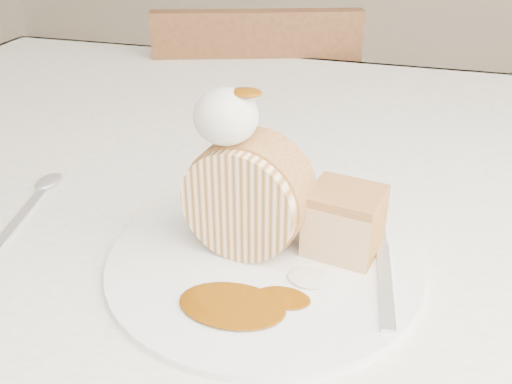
# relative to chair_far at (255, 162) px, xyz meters

# --- Properties ---
(table) EXTENTS (1.40, 0.90, 0.75)m
(table) POSITION_rel_chair_far_xyz_m (0.20, -0.53, 0.18)
(table) COLOR white
(table) RESTS_ON ground
(chair_far) EXTENTS (0.50, 0.50, 0.83)m
(chair_far) POSITION_rel_chair_far_xyz_m (0.00, 0.00, 0.00)
(chair_far) COLOR brown
(chair_far) RESTS_ON ground
(plate) EXTENTS (0.32, 0.32, 0.01)m
(plate) POSITION_rel_chair_far_xyz_m (0.22, -0.73, 0.28)
(plate) COLOR white
(plate) RESTS_ON table
(roulade_slice) EXTENTS (0.11, 0.07, 0.10)m
(roulade_slice) POSITION_rel_chair_far_xyz_m (0.20, -0.72, 0.33)
(roulade_slice) COLOR #FEDDB0
(roulade_slice) RESTS_ON plate
(cake_chunk) EXTENTS (0.07, 0.07, 0.05)m
(cake_chunk) POSITION_rel_chair_far_xyz_m (0.28, -0.70, 0.31)
(cake_chunk) COLOR #BC7B47
(cake_chunk) RESTS_ON plate
(whipped_cream) EXTENTS (0.05, 0.05, 0.05)m
(whipped_cream) POSITION_rel_chair_far_xyz_m (0.18, -0.73, 0.41)
(whipped_cream) COLOR silver
(whipped_cream) RESTS_ON roulade_slice
(caramel_drizzle) EXTENTS (0.03, 0.02, 0.01)m
(caramel_drizzle) POSITION_rel_chair_far_xyz_m (0.20, -0.72, 0.43)
(caramel_drizzle) COLOR #6A3604
(caramel_drizzle) RESTS_ON whipped_cream
(caramel_pool) EXTENTS (0.09, 0.07, 0.00)m
(caramel_pool) POSITION_rel_chair_far_xyz_m (0.21, -0.80, 0.28)
(caramel_pool) COLOR #6A3604
(caramel_pool) RESTS_ON plate
(fork) EXTENTS (0.04, 0.16, 0.00)m
(fork) POSITION_rel_chair_far_xyz_m (0.32, -0.74, 0.28)
(fork) COLOR silver
(fork) RESTS_ON plate
(spoon) EXTENTS (0.05, 0.14, 0.00)m
(spoon) POSITION_rel_chair_far_xyz_m (-0.04, -0.73, 0.28)
(spoon) COLOR silver
(spoon) RESTS_ON table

